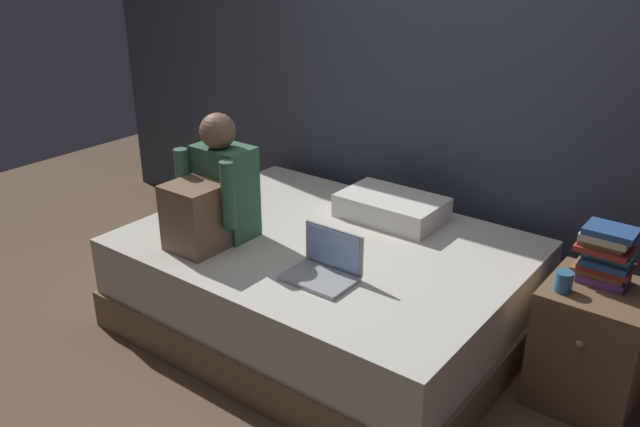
{
  "coord_description": "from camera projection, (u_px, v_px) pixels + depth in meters",
  "views": [
    {
      "loc": [
        1.63,
        -2.15,
        1.99
      ],
      "look_at": [
        -0.09,
        0.1,
        0.77
      ],
      "focal_mm": 36.98,
      "sensor_mm": 36.0,
      "label": 1
    }
  ],
  "objects": [
    {
      "name": "person_sitting",
      "position": [
        213.0,
        194.0,
        3.31
      ],
      "size": [
        0.39,
        0.44,
        0.66
      ],
      "color": "#38664C",
      "rests_on": "bed"
    },
    {
      "name": "bed",
      "position": [
        326.0,
        285.0,
        3.49
      ],
      "size": [
        2.0,
        1.5,
        0.52
      ],
      "color": "#7A6047",
      "rests_on": "ground_plane"
    },
    {
      "name": "laptop",
      "position": [
        325.0,
        266.0,
        3.01
      ],
      "size": [
        0.32,
        0.23,
        0.22
      ],
      "color": "#9EA0A5",
      "rests_on": "bed"
    },
    {
      "name": "nightstand",
      "position": [
        591.0,
        345.0,
        2.93
      ],
      "size": [
        0.44,
        0.46,
        0.58
      ],
      "color": "brown",
      "rests_on": "ground_plane"
    },
    {
      "name": "ground_plane",
      "position": [
        321.0,
        366.0,
        3.27
      ],
      "size": [
        8.0,
        8.0,
        0.0
      ],
      "primitive_type": "plane",
      "color": "brown"
    },
    {
      "name": "wall_back",
      "position": [
        454.0,
        57.0,
        3.61
      ],
      "size": [
        5.6,
        0.1,
        2.7
      ],
      "primitive_type": "cube",
      "color": "#383D4C",
      "rests_on": "ground_plane"
    },
    {
      "name": "mug",
      "position": [
        564.0,
        281.0,
        2.78
      ],
      "size": [
        0.08,
        0.08,
        0.09
      ],
      "primitive_type": "cylinder",
      "color": "teal",
      "rests_on": "nightstand"
    },
    {
      "name": "book_stack",
      "position": [
        605.0,
        255.0,
        2.82
      ],
      "size": [
        0.24,
        0.17,
        0.26
      ],
      "color": "#703D84",
      "rests_on": "nightstand"
    },
    {
      "name": "pillow",
      "position": [
        392.0,
        207.0,
        3.63
      ],
      "size": [
        0.56,
        0.36,
        0.13
      ],
      "primitive_type": "cube",
      "color": "silver",
      "rests_on": "bed"
    }
  ]
}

